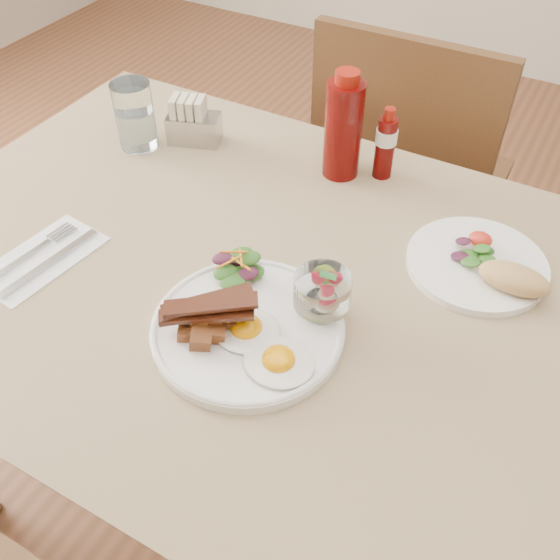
{
  "coord_description": "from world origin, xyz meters",
  "views": [
    {
      "loc": [
        0.35,
        -0.62,
        1.44
      ],
      "look_at": [
        0.04,
        -0.06,
        0.82
      ],
      "focal_mm": 40.0,
      "sensor_mm": 36.0,
      "label": 1
    }
  ],
  "objects_px": {
    "fruit_cup": "(323,291)",
    "ketchup_bottle": "(343,128)",
    "sugar_caddy": "(193,123)",
    "second_plate": "(486,266)",
    "water_glass": "(136,119)",
    "hot_sauce_bottle": "(385,144)",
    "main_plate": "(248,329)",
    "chair_far": "(406,180)",
    "table": "(277,315)"
  },
  "relations": [
    {
      "from": "ketchup_bottle",
      "to": "sugar_caddy",
      "type": "relative_size",
      "value": 1.75
    },
    {
      "from": "table",
      "to": "hot_sauce_bottle",
      "type": "height_order",
      "value": "hot_sauce_bottle"
    },
    {
      "from": "ketchup_bottle",
      "to": "fruit_cup",
      "type": "bearing_deg",
      "value": -69.23
    },
    {
      "from": "water_glass",
      "to": "sugar_caddy",
      "type": "bearing_deg",
      "value": 36.25
    },
    {
      "from": "table",
      "to": "chair_far",
      "type": "height_order",
      "value": "chair_far"
    },
    {
      "from": "table",
      "to": "ketchup_bottle",
      "type": "relative_size",
      "value": 6.52
    },
    {
      "from": "fruit_cup",
      "to": "ketchup_bottle",
      "type": "bearing_deg",
      "value": 110.77
    },
    {
      "from": "table",
      "to": "main_plate",
      "type": "xyz_separation_m",
      "value": [
        0.02,
        -0.12,
        0.1
      ]
    },
    {
      "from": "second_plate",
      "to": "ketchup_bottle",
      "type": "xyz_separation_m",
      "value": [
        -0.32,
        0.14,
        0.08
      ]
    },
    {
      "from": "sugar_caddy",
      "to": "main_plate",
      "type": "bearing_deg",
      "value": -66.85
    },
    {
      "from": "fruit_cup",
      "to": "sugar_caddy",
      "type": "bearing_deg",
      "value": 144.5
    },
    {
      "from": "sugar_caddy",
      "to": "ketchup_bottle",
      "type": "bearing_deg",
      "value": -11.87
    },
    {
      "from": "main_plate",
      "to": "ketchup_bottle",
      "type": "xyz_separation_m",
      "value": [
        -0.05,
        0.43,
        0.09
      ]
    },
    {
      "from": "main_plate",
      "to": "second_plate",
      "type": "relative_size",
      "value": 1.21
    },
    {
      "from": "table",
      "to": "ketchup_bottle",
      "type": "xyz_separation_m",
      "value": [
        -0.04,
        0.31,
        0.18
      ]
    },
    {
      "from": "chair_far",
      "to": "hot_sauce_bottle",
      "type": "bearing_deg",
      "value": -83.32
    },
    {
      "from": "main_plate",
      "to": "fruit_cup",
      "type": "distance_m",
      "value": 0.12
    },
    {
      "from": "fruit_cup",
      "to": "second_plate",
      "type": "xyz_separation_m",
      "value": [
        0.18,
        0.22,
        -0.05
      ]
    },
    {
      "from": "table",
      "to": "second_plate",
      "type": "xyz_separation_m",
      "value": [
        0.28,
        0.17,
        0.1
      ]
    },
    {
      "from": "main_plate",
      "to": "hot_sauce_bottle",
      "type": "xyz_separation_m",
      "value": [
        0.02,
        0.46,
        0.06
      ]
    },
    {
      "from": "hot_sauce_bottle",
      "to": "second_plate",
      "type": "bearing_deg",
      "value": -34.94
    },
    {
      "from": "chair_far",
      "to": "hot_sauce_bottle",
      "type": "relative_size",
      "value": 6.64
    },
    {
      "from": "table",
      "to": "fruit_cup",
      "type": "bearing_deg",
      "value": -25.86
    },
    {
      "from": "sugar_caddy",
      "to": "fruit_cup",
      "type": "bearing_deg",
      "value": -55.26
    },
    {
      "from": "table",
      "to": "water_glass",
      "type": "height_order",
      "value": "water_glass"
    },
    {
      "from": "sugar_caddy",
      "to": "water_glass",
      "type": "relative_size",
      "value": 0.88
    },
    {
      "from": "sugar_caddy",
      "to": "water_glass",
      "type": "xyz_separation_m",
      "value": [
        -0.09,
        -0.06,
        0.02
      ]
    },
    {
      "from": "fruit_cup",
      "to": "second_plate",
      "type": "relative_size",
      "value": 0.37
    },
    {
      "from": "ketchup_bottle",
      "to": "hot_sauce_bottle",
      "type": "relative_size",
      "value": 1.46
    },
    {
      "from": "main_plate",
      "to": "water_glass",
      "type": "xyz_separation_m",
      "value": [
        -0.45,
        0.32,
        0.05
      ]
    },
    {
      "from": "hot_sauce_bottle",
      "to": "sugar_caddy",
      "type": "relative_size",
      "value": 1.2
    },
    {
      "from": "hot_sauce_bottle",
      "to": "fruit_cup",
      "type": "bearing_deg",
      "value": -80.8
    },
    {
      "from": "table",
      "to": "chair_far",
      "type": "relative_size",
      "value": 1.43
    },
    {
      "from": "table",
      "to": "fruit_cup",
      "type": "distance_m",
      "value": 0.19
    },
    {
      "from": "ketchup_bottle",
      "to": "hot_sauce_bottle",
      "type": "height_order",
      "value": "ketchup_bottle"
    },
    {
      "from": "fruit_cup",
      "to": "ketchup_bottle",
      "type": "distance_m",
      "value": 0.39
    },
    {
      "from": "main_plate",
      "to": "fruit_cup",
      "type": "bearing_deg",
      "value": 41.81
    },
    {
      "from": "sugar_caddy",
      "to": "water_glass",
      "type": "bearing_deg",
      "value": -163.5
    },
    {
      "from": "sugar_caddy",
      "to": "second_plate",
      "type": "bearing_deg",
      "value": -28.77
    },
    {
      "from": "chair_far",
      "to": "water_glass",
      "type": "height_order",
      "value": "chair_far"
    },
    {
      "from": "main_plate",
      "to": "sugar_caddy",
      "type": "bearing_deg",
      "value": 132.9
    },
    {
      "from": "second_plate",
      "to": "sugar_caddy",
      "type": "xyz_separation_m",
      "value": [
        -0.63,
        0.1,
        0.02
      ]
    },
    {
      "from": "ketchup_bottle",
      "to": "sugar_caddy",
      "type": "bearing_deg",
      "value": -172.12
    },
    {
      "from": "chair_far",
      "to": "fruit_cup",
      "type": "relative_size",
      "value": 11.05
    },
    {
      "from": "water_glass",
      "to": "main_plate",
      "type": "bearing_deg",
      "value": -35.78
    },
    {
      "from": "fruit_cup",
      "to": "sugar_caddy",
      "type": "relative_size",
      "value": 0.72
    },
    {
      "from": "fruit_cup",
      "to": "hot_sauce_bottle",
      "type": "height_order",
      "value": "hot_sauce_bottle"
    },
    {
      "from": "fruit_cup",
      "to": "second_plate",
      "type": "distance_m",
      "value": 0.29
    },
    {
      "from": "ketchup_bottle",
      "to": "sugar_caddy",
      "type": "height_order",
      "value": "ketchup_bottle"
    },
    {
      "from": "fruit_cup",
      "to": "hot_sauce_bottle",
      "type": "relative_size",
      "value": 0.6
    }
  ]
}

